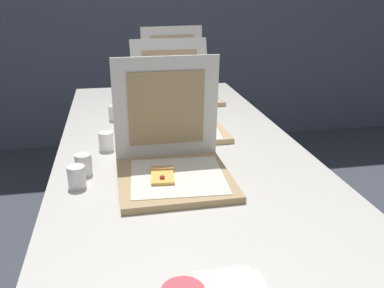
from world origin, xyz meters
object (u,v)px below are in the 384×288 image
(pizza_box_back, at_px, (181,89))
(cup_white_near_left, at_px, (77,177))
(pizza_box_middle, at_px, (179,118))
(pizza_box_front, at_px, (173,163))
(cup_white_mid, at_px, (106,141))
(cup_white_near_center, at_px, (84,164))
(table, at_px, (180,156))
(cup_white_far, at_px, (115,113))

(pizza_box_back, height_order, cup_white_near_left, pizza_box_back)
(cup_white_near_left, bearing_deg, pizza_box_middle, 51.53)
(pizza_box_front, distance_m, cup_white_mid, 0.37)
(cup_white_near_center, xyz_separation_m, cup_white_near_left, (-0.02, -0.10, 0.00))
(cup_white_mid, bearing_deg, pizza_box_back, 60.45)
(cup_white_near_center, bearing_deg, cup_white_near_left, -99.56)
(pizza_box_back, bearing_deg, cup_white_near_left, -123.48)
(table, distance_m, pizza_box_front, 0.33)
(pizza_box_front, bearing_deg, cup_white_near_left, -178.34)
(pizza_box_front, distance_m, cup_white_far, 0.70)
(cup_white_near_center, bearing_deg, table, 31.57)
(cup_white_near_center, bearing_deg, cup_white_mid, 71.28)
(table, bearing_deg, cup_white_near_center, -148.43)
(table, height_order, pizza_box_middle, pizza_box_middle)
(pizza_box_front, bearing_deg, cup_white_near_center, 163.07)
(cup_white_near_center, height_order, cup_white_near_left, same)
(pizza_box_back, height_order, cup_white_far, pizza_box_back)
(cup_white_near_center, xyz_separation_m, cup_white_far, (0.11, 0.59, 0.00))
(pizza_box_middle, bearing_deg, cup_white_mid, -150.44)
(pizza_box_front, relative_size, cup_white_far, 5.34)
(cup_white_far, bearing_deg, cup_white_near_left, -100.40)
(table, xyz_separation_m, pizza_box_front, (-0.07, -0.30, 0.10))
(pizza_box_back, bearing_deg, pizza_box_front, -108.41)
(cup_white_far, bearing_deg, pizza_box_front, -75.28)
(table, bearing_deg, pizza_box_back, 80.39)
(cup_white_near_left, bearing_deg, table, 40.20)
(pizza_box_back, height_order, cup_white_mid, pizza_box_back)
(cup_white_mid, distance_m, cup_white_far, 0.38)
(pizza_box_middle, bearing_deg, pizza_box_back, 77.55)
(table, height_order, cup_white_mid, cup_white_mid)
(table, distance_m, cup_white_far, 0.45)
(pizza_box_back, distance_m, cup_white_mid, 0.82)
(pizza_box_front, height_order, cup_white_near_center, pizza_box_front)
(pizza_box_back, relative_size, cup_white_mid, 6.19)
(cup_white_near_left, relative_size, cup_white_far, 1.00)
(pizza_box_middle, xyz_separation_m, cup_white_mid, (-0.31, -0.20, -0.02))
(table, relative_size, cup_white_far, 29.97)
(cup_white_near_center, relative_size, cup_white_near_left, 1.00)
(cup_white_mid, relative_size, cup_white_far, 1.00)
(pizza_box_front, relative_size, pizza_box_back, 0.86)
(cup_white_near_left, height_order, cup_white_far, same)
(pizza_box_back, relative_size, cup_white_near_left, 6.19)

